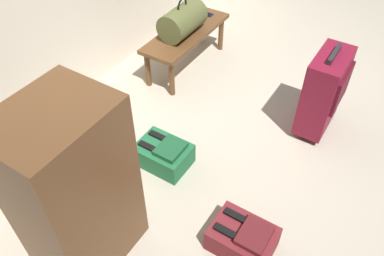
% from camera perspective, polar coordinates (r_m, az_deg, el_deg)
% --- Properties ---
extents(ground_plane, '(6.60, 6.60, 0.00)m').
position_cam_1_polar(ground_plane, '(3.16, 9.68, -0.17)').
color(ground_plane, '#B2A893').
extents(bench, '(1.00, 0.36, 0.38)m').
position_cam_1_polar(bench, '(3.64, -0.85, 13.45)').
color(bench, brown).
rests_on(bench, ground).
extents(duffel_bag_olive, '(0.44, 0.26, 0.34)m').
position_cam_1_polar(duffel_bag_olive, '(3.50, -1.43, 15.70)').
color(duffel_bag_olive, '#51562D').
rests_on(duffel_bag_olive, bench).
extents(cell_phone, '(0.07, 0.14, 0.01)m').
position_cam_1_polar(cell_phone, '(3.89, 2.06, 16.64)').
color(cell_phone, '#191E4C').
rests_on(cell_phone, bench).
extents(suitcase_upright_burgundy, '(0.45, 0.25, 0.71)m').
position_cam_1_polar(suitcase_upright_burgundy, '(3.07, 19.04, 5.18)').
color(suitcase_upright_burgundy, maroon).
rests_on(suitcase_upright_burgundy, ground).
extents(backpack_green, '(0.28, 0.38, 0.21)m').
position_cam_1_polar(backpack_green, '(2.81, -4.22, -3.90)').
color(backpack_green, '#1E6038').
rests_on(backpack_green, ground).
extents(backpack_maroon, '(0.28, 0.38, 0.21)m').
position_cam_1_polar(backpack_maroon, '(2.42, 7.62, -15.96)').
color(backpack_maroon, maroon).
rests_on(backpack_maroon, ground).
extents(side_cabinet, '(0.56, 0.44, 1.10)m').
position_cam_1_polar(side_cabinet, '(2.11, -17.11, -9.03)').
color(side_cabinet, brown).
rests_on(side_cabinet, ground).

